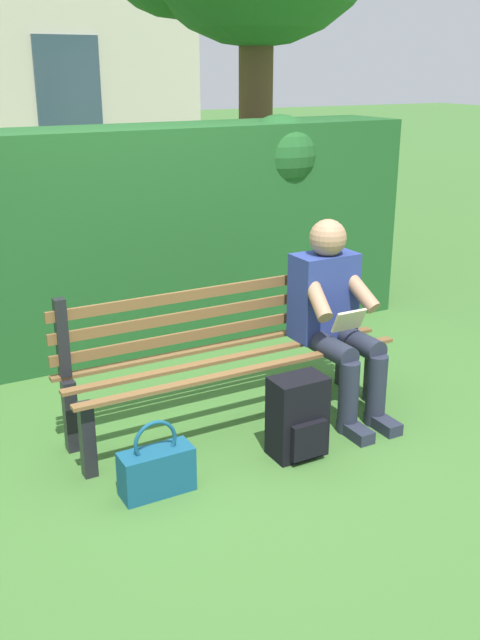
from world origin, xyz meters
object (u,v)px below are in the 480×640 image
Objects in this scene: handbag at (157,469)px; backpack at (298,417)px; person_seated at (335,314)px; park_bench at (225,350)px.

backpack is at bearing 178.89° from handbag.
backpack is at bearing 37.51° from person_seated.
person_seated reaches higher than park_bench.
backpack reaches higher than handbag.
park_bench is 1.71× the size of person_seated.
park_bench is at bearing -140.98° from handbag.
park_bench reaches higher than backpack.
backpack is (0.49, 0.38, -0.39)m from person_seated.
handbag is (0.67, 0.54, -0.31)m from park_bench.
park_bench is 4.40× the size of backpack.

